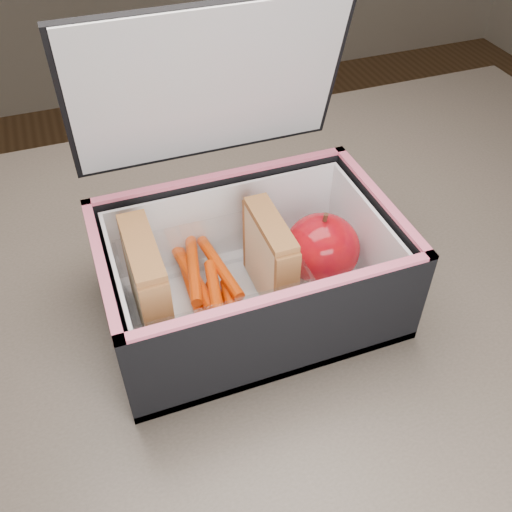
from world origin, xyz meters
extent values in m
cube|color=#66574C|center=(0.00, 0.00, 0.73)|extent=(1.20, 0.80, 0.03)
cube|color=#382D26|center=(0.55, 0.35, 0.36)|extent=(0.05, 0.05, 0.72)
cube|color=black|center=(-0.03, 0.11, 0.95)|extent=(0.28, 0.06, 0.18)
cube|color=beige|center=(-0.14, -0.01, 0.82)|extent=(0.01, 0.09, 0.10)
cube|color=#B8575B|center=(-0.13, -0.01, 0.81)|extent=(0.01, 0.09, 0.09)
cube|color=beige|center=(-0.12, -0.01, 0.82)|extent=(0.01, 0.09, 0.10)
cube|color=#935930|center=(-0.13, -0.01, 0.87)|extent=(0.03, 0.10, 0.01)
cube|color=beige|center=(-0.01, -0.01, 0.81)|extent=(0.01, 0.09, 0.09)
cube|color=#B8575B|center=(-0.01, -0.01, 0.81)|extent=(0.01, 0.08, 0.09)
cube|color=beige|center=(0.00, -0.01, 0.81)|extent=(0.01, 0.09, 0.09)
cube|color=#935930|center=(-0.01, -0.01, 0.86)|extent=(0.02, 0.09, 0.01)
cylinder|color=red|center=(-0.07, -0.04, 0.77)|extent=(0.02, 0.10, 0.01)
cylinder|color=red|center=(-0.08, 0.02, 0.78)|extent=(0.02, 0.10, 0.01)
cylinder|color=red|center=(-0.05, 0.02, 0.79)|extent=(0.02, 0.10, 0.01)
cylinder|color=red|center=(-0.08, -0.04, 0.77)|extent=(0.01, 0.10, 0.01)
cylinder|color=red|center=(-0.06, -0.04, 0.78)|extent=(0.03, 0.10, 0.01)
cylinder|color=red|center=(-0.07, -0.02, 0.79)|extent=(0.03, 0.10, 0.01)
cylinder|color=red|center=(-0.08, 0.02, 0.77)|extent=(0.02, 0.10, 0.01)
cylinder|color=red|center=(-0.08, 0.02, 0.78)|extent=(0.02, 0.10, 0.01)
cylinder|color=red|center=(-0.08, 0.02, 0.79)|extent=(0.03, 0.10, 0.01)
cylinder|color=red|center=(-0.06, -0.03, 0.77)|extent=(0.02, 0.10, 0.01)
cube|color=white|center=(0.05, -0.01, 0.77)|extent=(0.08, 0.09, 0.01)
ellipsoid|color=maroon|center=(0.05, -0.01, 0.81)|extent=(0.08, 0.08, 0.07)
cylinder|color=#432617|center=(0.05, -0.01, 0.85)|extent=(0.01, 0.01, 0.01)
camera|label=1|loc=(-0.16, -0.40, 1.21)|focal=40.00mm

